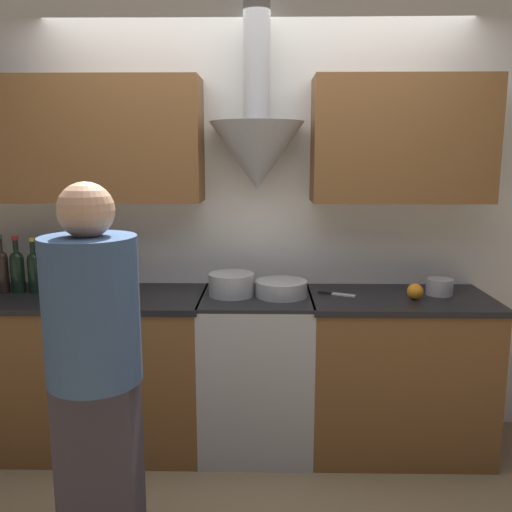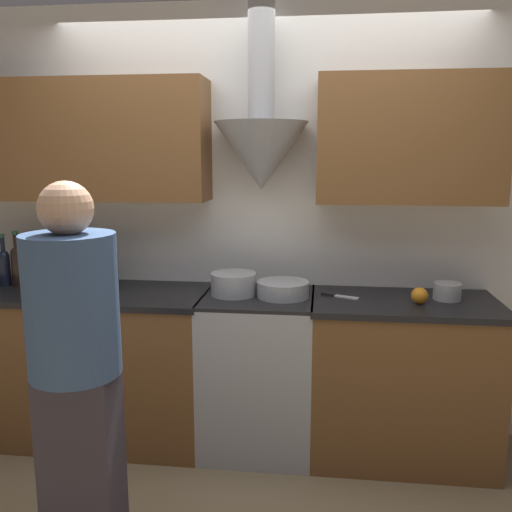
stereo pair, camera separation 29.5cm
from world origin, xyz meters
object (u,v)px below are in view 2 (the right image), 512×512
Objects in this scene: wine_bottle_2 at (4,265)px; stock_pot at (234,284)px; wine_bottle_8 at (94,267)px; wine_bottle_3 at (17,264)px; saucepan at (447,291)px; wine_bottle_5 at (47,266)px; wine_bottle_9 at (112,266)px; orange_fruit at (419,296)px; person_foreground_left at (76,369)px; stove_range at (258,371)px; mixing_bowl at (283,289)px; wine_bottle_4 at (32,264)px; wine_bottle_7 at (77,266)px; wine_bottle_6 at (62,266)px.

wine_bottle_2 reaches higher than stock_pot.
wine_bottle_2 is 0.59m from wine_bottle_8.
saucepan is (2.54, -0.01, -0.09)m from wine_bottle_3.
wine_bottle_8 is (0.50, -0.02, -0.00)m from wine_bottle_3.
saucepan is at bearing 0.19° from wine_bottle_8.
wine_bottle_9 reaches higher than wine_bottle_5.
person_foreground_left reaches higher than orange_fruit.
wine_bottle_9 is at bearing 178.02° from stove_range.
stove_range is at bearing 176.25° from mixing_bowl.
wine_bottle_4 is 0.98× the size of wine_bottle_9.
wine_bottle_8 is 1.24× the size of stock_pot.
wine_bottle_3 is 0.97× the size of wine_bottle_7.
wine_bottle_4 is 1.41m from person_foreground_left.
stove_range is 1.34m from wine_bottle_6.
wine_bottle_8 is at bearing -3.22° from wine_bottle_5.
wine_bottle_6 is 2.09m from orange_fruit.
wine_bottle_5 is 3.62× the size of orange_fruit.
wine_bottle_5 is at bearing 176.96° from orange_fruit.
wine_bottle_9 is at bearing -179.68° from saucepan.
wine_bottle_8 is at bearing -179.81° from saucepan.
wine_bottle_2 is 3.57× the size of orange_fruit.
stove_range is at bearing -1.98° from wine_bottle_9.
wine_bottle_2 is 0.38m from wine_bottle_6.
wine_bottle_5 is 0.92× the size of wine_bottle_7.
wine_bottle_9 is at bearing -2.90° from wine_bottle_5.
wine_bottle_9 is (0.61, -0.02, 0.00)m from wine_bottle_3.
mixing_bowl is at bearing -2.23° from wine_bottle_9.
wine_bottle_3 is at bearing 179.41° from wine_bottle_5.
person_foreground_left is (-0.45, -1.09, -0.09)m from stock_pot.
orange_fruit is (0.74, -0.06, 0.00)m from mixing_bowl.
saucepan is (2.05, 0.01, -0.09)m from wine_bottle_8.
wine_bottle_7 is at bearing -9.99° from wine_bottle_6.
stove_range is 1.02m from orange_fruit.
wine_bottle_6 reaches higher than wine_bottle_5.
wine_bottle_9 reaches higher than mixing_bowl.
wine_bottle_7 reaches higher than wine_bottle_3.
stove_range is 10.27× the size of orange_fruit.
wine_bottle_4 is 1.02× the size of wine_bottle_5.
stove_range is 1.06m from wine_bottle_9.
wine_bottle_9 is at bearing -2.00° from wine_bottle_8.
orange_fruit is 0.20m from saucepan.
orange_fruit is 0.59× the size of saucepan.
wine_bottle_5 is at bearing 177.10° from wine_bottle_9.
orange_fruit is at bearing -2.80° from wine_bottle_2.
saucepan is at bearing -0.33° from wine_bottle_2.
stock_pot is (0.73, -0.03, -0.08)m from wine_bottle_9.
wine_bottle_7 is 1.09× the size of wine_bottle_8.
person_foreground_left is (0.40, -1.12, -0.17)m from wine_bottle_8.
wine_bottle_3 is 1.05× the size of wine_bottle_5.
wine_bottle_8 is 1.88m from orange_fruit.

